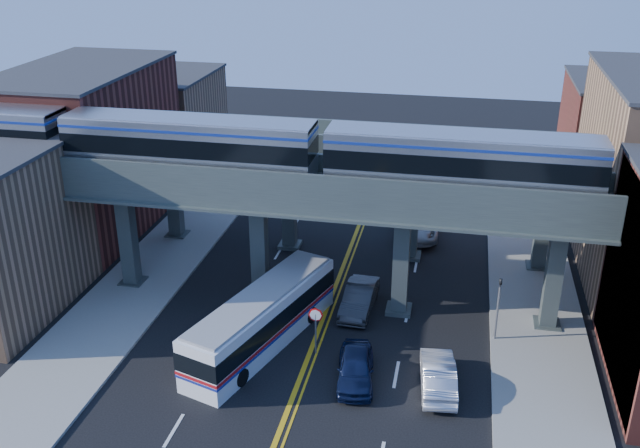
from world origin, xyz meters
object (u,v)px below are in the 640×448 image
at_px(car_lane_c, 417,221).
at_px(car_lane_d, 414,197).
at_px(transit_train, 189,143).
at_px(car_lane_a, 356,368).
at_px(stop_sign, 316,323).
at_px(transit_bus, 262,320).
at_px(traffic_signal, 498,302).
at_px(car_lane_b, 359,299).
at_px(car_parked_curb, 438,375).

height_order(car_lane_c, car_lane_d, car_lane_c).
height_order(transit_train, car_lane_a, transit_train).
bearing_deg(car_lane_d, transit_train, -130.50).
relative_size(transit_train, car_lane_a, 10.12).
height_order(stop_sign, car_lane_a, stop_sign).
bearing_deg(transit_bus, car_lane_c, -5.29).
distance_m(stop_sign, traffic_signal, 9.41).
relative_size(car_lane_b, car_lane_c, 0.75).
xyz_separation_m(stop_sign, traffic_signal, (8.90, 3.00, 0.54)).
bearing_deg(car_lane_d, transit_bus, -111.66).
xyz_separation_m(car_lane_a, car_lane_b, (-0.83, 6.53, 0.03)).
bearing_deg(car_parked_curb, transit_train, -31.18).
bearing_deg(car_parked_curb, stop_sign, -21.13).
height_order(traffic_signal, car_parked_curb, traffic_signal).
height_order(transit_train, car_lane_d, transit_train).
bearing_deg(car_lane_d, car_lane_b, -101.27).
bearing_deg(traffic_signal, transit_bus, -167.13).
bearing_deg(car_lane_d, car_parked_curb, -87.66).
relative_size(stop_sign, car_parked_curb, 0.59).
relative_size(traffic_signal, car_lane_d, 0.79).
bearing_deg(car_lane_d, car_lane_c, -88.25).
distance_m(transit_bus, car_parked_curb, 9.31).
xyz_separation_m(stop_sign, car_lane_b, (1.50, 4.66, -1.01)).
distance_m(car_lane_a, car_lane_b, 6.58).
height_order(stop_sign, car_lane_c, stop_sign).
bearing_deg(transit_train, car_lane_c, 42.71).
bearing_deg(car_lane_b, traffic_signal, -10.28).
relative_size(traffic_signal, car_parked_curb, 0.93).
distance_m(traffic_signal, car_lane_a, 8.33).
bearing_deg(transit_bus, car_lane_a, -94.83).
bearing_deg(stop_sign, transit_train, 148.12).
xyz_separation_m(transit_bus, car_lane_d, (6.12, 20.58, -0.69)).
height_order(car_lane_c, car_parked_curb, car_lane_c).
relative_size(car_lane_c, car_parked_curb, 1.37).
xyz_separation_m(traffic_signal, car_lane_b, (-7.40, 1.66, -1.55)).
bearing_deg(car_lane_a, car_lane_d, 80.40).
distance_m(transit_train, car_lane_a, 14.99).
height_order(car_lane_a, car_parked_curb, car_parked_curb).
bearing_deg(transit_bus, stop_sign, -78.28).
height_order(transit_bus, car_lane_c, transit_bus).
xyz_separation_m(stop_sign, car_lane_c, (3.84, 15.97, -0.91)).
relative_size(traffic_signal, car_lane_c, 0.67).
xyz_separation_m(traffic_signal, transit_bus, (-11.77, -2.69, -0.86)).
xyz_separation_m(transit_bus, car_lane_a, (5.20, -2.18, -0.72)).
relative_size(stop_sign, traffic_signal, 0.64).
bearing_deg(car_lane_c, car_lane_a, -98.27).
bearing_deg(transit_train, stop_sign, -31.88).
bearing_deg(car_lane_d, car_lane_a, -97.43).
bearing_deg(transit_bus, car_lane_b, -27.19).
bearing_deg(car_lane_c, transit_train, -140.70).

